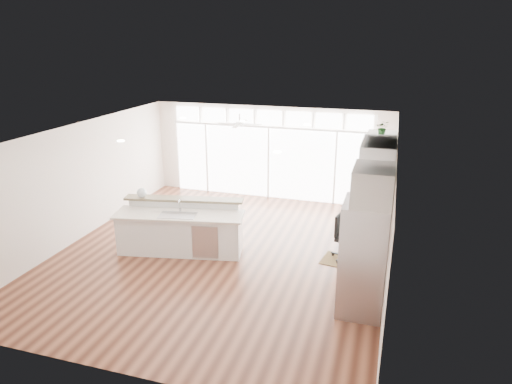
% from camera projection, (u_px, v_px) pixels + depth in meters
% --- Properties ---
extents(floor, '(7.00, 8.00, 0.02)m').
position_uv_depth(floor, '(221.00, 253.00, 10.12)').
color(floor, '#492316').
rests_on(floor, ground).
extents(ceiling, '(7.00, 8.00, 0.02)m').
position_uv_depth(ceiling, '(218.00, 133.00, 9.25)').
color(ceiling, silver).
rests_on(ceiling, wall_back).
extents(wall_back, '(7.00, 0.04, 2.70)m').
position_uv_depth(wall_back, '(269.00, 153.00, 13.31)').
color(wall_back, beige).
rests_on(wall_back, floor).
extents(wall_front, '(7.00, 0.04, 2.70)m').
position_uv_depth(wall_front, '(111.00, 290.00, 6.06)').
color(wall_front, beige).
rests_on(wall_front, floor).
extents(wall_left, '(0.04, 8.00, 2.70)m').
position_uv_depth(wall_left, '(80.00, 181.00, 10.65)').
color(wall_left, beige).
rests_on(wall_left, floor).
extents(wall_right, '(0.04, 8.00, 2.70)m').
position_uv_depth(wall_right, '(391.00, 213.00, 8.72)').
color(wall_right, beige).
rests_on(wall_right, floor).
extents(glass_wall, '(5.80, 0.06, 2.08)m').
position_uv_depth(glass_wall, '(269.00, 163.00, 13.35)').
color(glass_wall, white).
rests_on(glass_wall, wall_back).
extents(transom_row, '(5.90, 0.06, 0.40)m').
position_uv_depth(transom_row, '(269.00, 118.00, 12.92)').
color(transom_row, white).
rests_on(transom_row, wall_back).
extents(desk_window, '(0.04, 0.85, 0.85)m').
position_uv_depth(desk_window, '(390.00, 198.00, 8.94)').
color(desk_window, white).
rests_on(desk_window, wall_right).
extents(ceiling_fan, '(1.16, 1.16, 0.32)m').
position_uv_depth(ceiling_fan, '(240.00, 120.00, 12.00)').
color(ceiling_fan, white).
rests_on(ceiling_fan, ceiling).
extents(recessed_lights, '(3.40, 3.00, 0.02)m').
position_uv_depth(recessed_lights, '(222.00, 132.00, 9.44)').
color(recessed_lights, white).
rests_on(recessed_lights, ceiling).
extents(oven_cabinet, '(0.64, 1.20, 2.50)m').
position_uv_depth(oven_cabinet, '(377.00, 188.00, 10.48)').
color(oven_cabinet, white).
rests_on(oven_cabinet, floor).
extents(desk_nook, '(0.72, 1.30, 0.76)m').
position_uv_depth(desk_nook, '(368.00, 250.00, 9.41)').
color(desk_nook, white).
rests_on(desk_nook, floor).
extents(upper_cabinets, '(0.64, 1.30, 0.64)m').
position_uv_depth(upper_cabinets, '(378.00, 157.00, 8.76)').
color(upper_cabinets, white).
rests_on(upper_cabinets, wall_right).
extents(refrigerator, '(0.76, 0.90, 2.00)m').
position_uv_depth(refrigerator, '(363.00, 258.00, 7.72)').
color(refrigerator, '#B0AFB4').
rests_on(refrigerator, floor).
extents(fridge_cabinet, '(0.64, 0.90, 0.60)m').
position_uv_depth(fridge_cabinet, '(373.00, 185.00, 7.28)').
color(fridge_cabinet, white).
rests_on(fridge_cabinet, wall_right).
extents(framed_photos, '(0.06, 0.22, 0.80)m').
position_uv_depth(framed_photos, '(390.00, 195.00, 9.55)').
color(framed_photos, black).
rests_on(framed_photos, wall_right).
extents(kitchen_island, '(2.96, 1.57, 1.11)m').
position_uv_depth(kitchen_island, '(180.00, 229.00, 10.00)').
color(kitchen_island, white).
rests_on(kitchen_island, floor).
extents(rug, '(1.02, 0.81, 0.01)m').
position_uv_depth(rug, '(344.00, 261.00, 9.74)').
color(rug, '#392712').
rests_on(rug, floor).
extents(office_chair, '(0.60, 0.57, 0.99)m').
position_uv_depth(office_chair, '(347.00, 238.00, 9.69)').
color(office_chair, black).
rests_on(office_chair, floor).
extents(fishbowl, '(0.27, 0.27, 0.22)m').
position_uv_depth(fishbowl, '(142.00, 193.00, 10.26)').
color(fishbowl, silver).
rests_on(fishbowl, kitchen_island).
extents(monitor, '(0.10, 0.44, 0.37)m').
position_uv_depth(monitor, '(366.00, 224.00, 9.25)').
color(monitor, black).
rests_on(monitor, desk_nook).
extents(keyboard, '(0.14, 0.33, 0.02)m').
position_uv_depth(keyboard, '(357.00, 231.00, 9.35)').
color(keyboard, silver).
rests_on(keyboard, desk_nook).
extents(potted_plant, '(0.31, 0.34, 0.24)m').
position_uv_depth(potted_plant, '(382.00, 129.00, 10.04)').
color(potted_plant, '#285D28').
rests_on(potted_plant, oven_cabinet).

